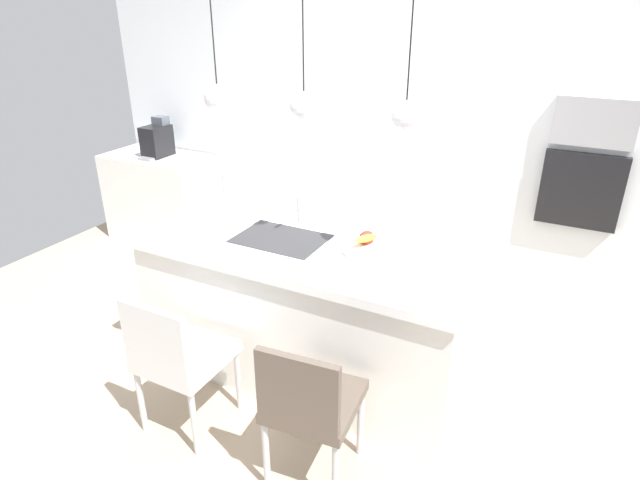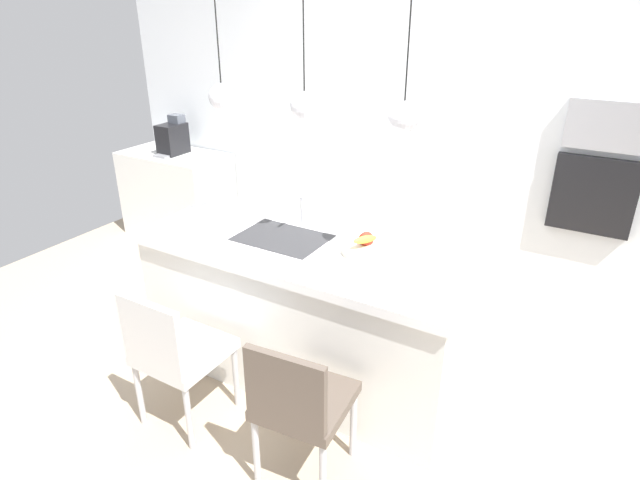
% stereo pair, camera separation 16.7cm
% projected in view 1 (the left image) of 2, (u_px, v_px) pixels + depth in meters
% --- Properties ---
extents(floor, '(6.60, 6.60, 0.00)m').
position_uv_depth(floor, '(307.00, 369.00, 3.67)').
color(floor, tan).
rests_on(floor, ground).
extents(back_wall, '(6.00, 0.10, 2.60)m').
position_uv_depth(back_wall, '(399.00, 133.00, 4.47)').
color(back_wall, white).
rests_on(back_wall, ground).
extents(kitchen_island, '(2.13, 0.89, 0.95)m').
position_uv_depth(kitchen_island, '(306.00, 310.00, 3.48)').
color(kitchen_island, white).
rests_on(kitchen_island, ground).
extents(sink_basin, '(0.56, 0.40, 0.02)m').
position_uv_depth(sink_basin, '(281.00, 239.00, 3.36)').
color(sink_basin, '#2D2D30').
rests_on(sink_basin, kitchen_island).
extents(faucet, '(0.02, 0.17, 0.22)m').
position_uv_depth(faucet, '(297.00, 207.00, 3.47)').
color(faucet, silver).
rests_on(faucet, kitchen_island).
extents(fruit_bowl, '(0.30, 0.30, 0.14)m').
position_uv_depth(fruit_bowl, '(367.00, 245.00, 3.17)').
color(fruit_bowl, beige).
rests_on(fruit_bowl, kitchen_island).
extents(side_counter, '(1.10, 0.60, 0.89)m').
position_uv_depth(side_counter, '(163.00, 197.00, 5.53)').
color(side_counter, white).
rests_on(side_counter, ground).
extents(coffee_machine, '(0.20, 0.35, 0.38)m').
position_uv_depth(coffee_machine, '(157.00, 140.00, 5.27)').
color(coffee_machine, black).
rests_on(coffee_machine, side_counter).
extents(microwave, '(0.54, 0.08, 0.34)m').
position_uv_depth(microwave, '(595.00, 122.00, 3.71)').
color(microwave, '#9E9EA3').
rests_on(microwave, back_wall).
extents(oven, '(0.56, 0.08, 0.56)m').
position_uv_depth(oven, '(581.00, 190.00, 3.92)').
color(oven, black).
rests_on(oven, back_wall).
extents(chair_near, '(0.45, 0.47, 0.90)m').
position_uv_depth(chair_near, '(178.00, 355.00, 2.98)').
color(chair_near, silver).
rests_on(chair_near, ground).
extents(chair_middle, '(0.47, 0.49, 0.88)m').
position_uv_depth(chair_middle, '(310.00, 403.00, 2.63)').
color(chair_middle, brown).
rests_on(chair_middle, ground).
extents(pendant_light_left, '(0.16, 0.16, 0.76)m').
position_uv_depth(pendant_light_left, '(218.00, 97.00, 3.18)').
color(pendant_light_left, silver).
extents(pendant_light_center, '(0.16, 0.16, 0.76)m').
position_uv_depth(pendant_light_center, '(304.00, 105.00, 2.93)').
color(pendant_light_center, silver).
extents(pendant_light_right, '(0.16, 0.16, 0.76)m').
position_uv_depth(pendant_light_right, '(406.00, 115.00, 2.69)').
color(pendant_light_right, silver).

